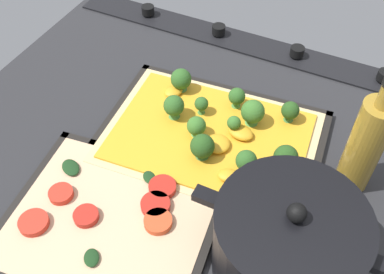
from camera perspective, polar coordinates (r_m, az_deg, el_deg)
ground_plane at (r=75.48cm, az=-0.04°, el=-2.28°), size 85.15×68.56×3.00cm
stove_control_panel at (r=95.24cm, az=8.18°, el=11.55°), size 81.74×7.00×2.60cm
baking_tray_front at (r=75.08cm, az=2.28°, el=-0.50°), size 38.58×29.57×1.30cm
broccoli_pizza at (r=74.01cm, az=2.92°, el=0.52°), size 35.99×26.98×6.04cm
baking_tray_back at (r=66.75cm, az=-10.32°, el=-10.71°), size 32.60×29.26×1.30cm
veggie_pizza_back at (r=66.30cm, az=-10.32°, el=-10.14°), size 29.93×26.59×1.90cm
cooking_pot at (r=59.30cm, az=12.03°, el=-12.95°), size 26.03×19.21×13.81cm
oil_bottle at (r=67.96cm, az=21.28°, el=-0.82°), size 5.03×5.03×21.48cm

